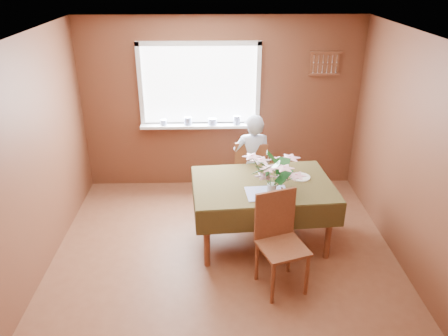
{
  "coord_description": "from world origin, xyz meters",
  "views": [
    {
      "loc": [
        -0.12,
        -3.84,
        3.13
      ],
      "look_at": [
        0.0,
        0.55,
        1.05
      ],
      "focal_mm": 35.0,
      "sensor_mm": 36.0,
      "label": 1
    }
  ],
  "objects_px": {
    "flower_bouquet": "(273,171)",
    "dining_table": "(263,190)",
    "seated_woman": "(252,164)",
    "chair_near": "(279,237)",
    "chair_far": "(251,172)"
  },
  "relations": [
    {
      "from": "flower_bouquet",
      "to": "dining_table",
      "type": "bearing_deg",
      "value": 103.43
    },
    {
      "from": "seated_woman",
      "to": "flower_bouquet",
      "type": "relative_size",
      "value": 2.67
    },
    {
      "from": "flower_bouquet",
      "to": "chair_near",
      "type": "bearing_deg",
      "value": -87.14
    },
    {
      "from": "dining_table",
      "to": "chair_far",
      "type": "bearing_deg",
      "value": 89.93
    },
    {
      "from": "dining_table",
      "to": "seated_woman",
      "type": "distance_m",
      "value": 0.75
    },
    {
      "from": "dining_table",
      "to": "chair_far",
      "type": "distance_m",
      "value": 0.83
    },
    {
      "from": "dining_table",
      "to": "chair_far",
      "type": "relative_size",
      "value": 1.71
    },
    {
      "from": "seated_woman",
      "to": "chair_near",
      "type": "bearing_deg",
      "value": 93.49
    },
    {
      "from": "chair_far",
      "to": "seated_woman",
      "type": "relative_size",
      "value": 0.72
    },
    {
      "from": "chair_far",
      "to": "flower_bouquet",
      "type": "relative_size",
      "value": 1.93
    },
    {
      "from": "dining_table",
      "to": "seated_woman",
      "type": "height_order",
      "value": "seated_woman"
    },
    {
      "from": "chair_far",
      "to": "chair_near",
      "type": "height_order",
      "value": "chair_near"
    },
    {
      "from": "chair_far",
      "to": "flower_bouquet",
      "type": "xyz_separation_m",
      "value": [
        0.13,
        -1.08,
        0.54
      ]
    },
    {
      "from": "chair_far",
      "to": "chair_near",
      "type": "relative_size",
      "value": 0.95
    },
    {
      "from": "dining_table",
      "to": "flower_bouquet",
      "type": "bearing_deg",
      "value": -81.08
    }
  ]
}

